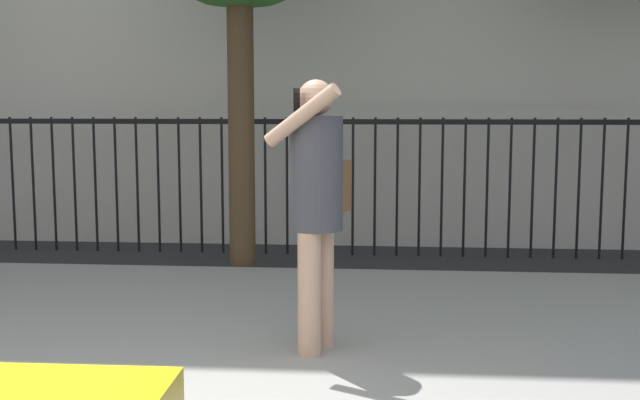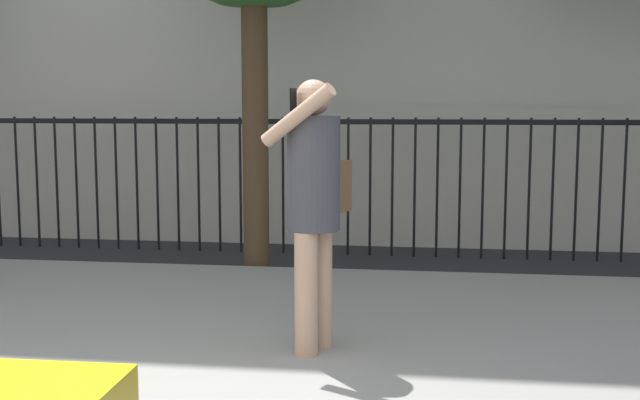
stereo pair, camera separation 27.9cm
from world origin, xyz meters
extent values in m
cube|color=gray|center=(0.00, 2.20, 0.07)|extent=(28.00, 4.40, 0.15)
cube|color=black|center=(0.00, 5.90, 1.55)|extent=(12.00, 0.04, 0.06)
cylinder|color=black|center=(-3.70, 5.90, 0.80)|extent=(0.03, 0.03, 1.60)
cylinder|color=black|center=(-3.45, 5.90, 0.80)|extent=(0.03, 0.03, 1.60)
cylinder|color=black|center=(-3.19, 5.90, 0.80)|extent=(0.03, 0.03, 1.60)
cylinder|color=black|center=(-2.94, 5.90, 0.80)|extent=(0.03, 0.03, 1.60)
cylinder|color=black|center=(-2.68, 5.90, 0.80)|extent=(0.03, 0.03, 1.60)
cylinder|color=black|center=(-2.43, 5.90, 0.80)|extent=(0.03, 0.03, 1.60)
cylinder|color=black|center=(-2.17, 5.90, 0.80)|extent=(0.03, 0.03, 1.60)
cylinder|color=black|center=(-1.91, 5.90, 0.80)|extent=(0.03, 0.03, 1.60)
cylinder|color=black|center=(-1.66, 5.90, 0.80)|extent=(0.03, 0.03, 1.60)
cylinder|color=black|center=(-1.40, 5.90, 0.80)|extent=(0.03, 0.03, 1.60)
cylinder|color=black|center=(-1.15, 5.90, 0.80)|extent=(0.03, 0.03, 1.60)
cylinder|color=black|center=(-0.89, 5.90, 0.80)|extent=(0.03, 0.03, 1.60)
cylinder|color=black|center=(-0.64, 5.90, 0.80)|extent=(0.03, 0.03, 1.60)
cylinder|color=black|center=(-0.38, 5.90, 0.80)|extent=(0.03, 0.03, 1.60)
cylinder|color=black|center=(-0.13, 5.90, 0.80)|extent=(0.03, 0.03, 1.60)
cylinder|color=black|center=(0.13, 5.90, 0.80)|extent=(0.03, 0.03, 1.60)
cylinder|color=black|center=(0.38, 5.90, 0.80)|extent=(0.03, 0.03, 1.60)
cylinder|color=black|center=(0.64, 5.90, 0.80)|extent=(0.03, 0.03, 1.60)
cylinder|color=black|center=(0.89, 5.90, 0.80)|extent=(0.03, 0.03, 1.60)
cylinder|color=black|center=(1.15, 5.90, 0.80)|extent=(0.03, 0.03, 1.60)
cylinder|color=black|center=(1.40, 5.90, 0.80)|extent=(0.03, 0.03, 1.60)
cylinder|color=black|center=(1.66, 5.90, 0.80)|extent=(0.03, 0.03, 1.60)
cylinder|color=black|center=(1.91, 5.90, 0.80)|extent=(0.03, 0.03, 1.60)
cylinder|color=black|center=(2.17, 5.90, 0.80)|extent=(0.03, 0.03, 1.60)
cylinder|color=black|center=(2.43, 5.90, 0.80)|extent=(0.03, 0.03, 1.60)
cylinder|color=black|center=(2.68, 5.90, 0.80)|extent=(0.03, 0.03, 1.60)
cylinder|color=black|center=(2.94, 5.90, 0.80)|extent=(0.03, 0.03, 1.60)
cylinder|color=black|center=(3.19, 5.90, 0.80)|extent=(0.03, 0.03, 1.60)
cylinder|color=black|center=(3.45, 5.90, 0.80)|extent=(0.03, 0.03, 1.60)
cylinder|color=tan|center=(0.54, 1.73, 0.55)|extent=(0.15, 0.15, 0.80)
cylinder|color=tan|center=(0.61, 1.92, 0.55)|extent=(0.15, 0.15, 0.80)
cylinder|color=#3F3F47|center=(0.58, 1.83, 1.31)|extent=(0.44, 0.44, 0.73)
sphere|color=tan|center=(0.58, 1.83, 1.79)|extent=(0.23, 0.23, 0.23)
cylinder|color=tan|center=(0.51, 1.64, 1.68)|extent=(0.51, 0.26, 0.39)
cylinder|color=tan|center=(0.65, 2.01, 1.29)|extent=(0.09, 0.09, 0.55)
cube|color=black|center=(0.47, 1.71, 1.77)|extent=(0.03, 0.07, 0.15)
cube|color=brown|center=(0.67, 2.07, 1.20)|extent=(0.25, 0.32, 0.34)
cylinder|color=#4C3823|center=(-0.42, 4.60, 1.64)|extent=(0.26, 0.26, 3.29)
camera|label=1|loc=(1.02, -3.10, 1.74)|focal=43.99mm
camera|label=2|loc=(1.30, -3.07, 1.74)|focal=43.99mm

